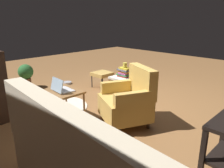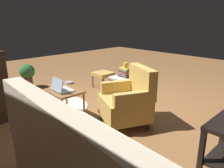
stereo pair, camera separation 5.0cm
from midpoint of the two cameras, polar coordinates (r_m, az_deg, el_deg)
ground at (r=4.08m, az=3.69°, el=-5.66°), size 12.00×12.00×0.00m
armchair at (r=3.31m, az=3.86°, el=-4.38°), size 0.89×0.90×0.87m
laptop_desk at (r=3.50m, az=-12.79°, el=-2.58°), size 0.56×0.44×0.48m
laptop at (r=3.44m, az=-13.51°, el=-1.06°), size 0.33×0.27×0.21m
wicker_hamper at (r=4.26m, az=2.90°, el=-1.20°), size 0.45×0.45×0.48m
book_stack_hamper at (r=4.17m, az=2.96°, el=3.08°), size 0.27×0.21×0.18m
yellow_mug at (r=4.11m, az=3.03°, el=4.88°), size 0.08×0.08×0.10m
tv_remote at (r=4.31m, az=2.68°, el=2.51°), size 0.07×0.16×0.02m
ottoman at (r=5.04m, az=-2.89°, el=2.54°), size 0.40×0.40×0.36m
circular_rug at (r=4.13m, az=-15.09°, el=-5.85°), size 1.18×1.18×0.01m
pet_bowl_steel at (r=5.49m, az=-11.82°, el=0.32°), size 0.20×0.20×0.05m
potted_plant at (r=5.39m, az=-21.81°, el=2.49°), size 0.34×0.34×0.55m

